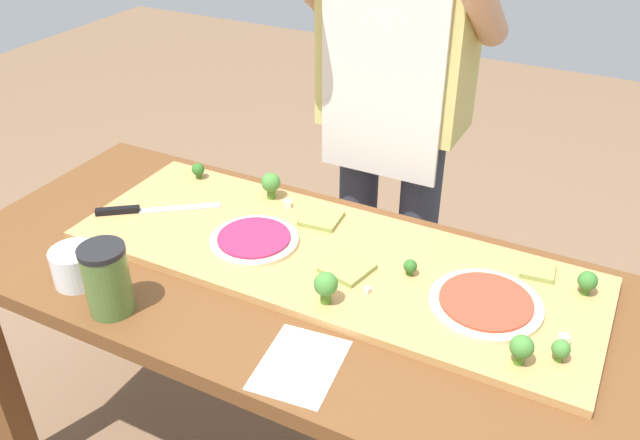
{
  "coord_description": "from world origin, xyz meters",
  "views": [
    {
      "loc": [
        0.59,
        -1.06,
        1.68
      ],
      "look_at": [
        0.01,
        0.08,
        0.87
      ],
      "focal_mm": 37.45,
      "sensor_mm": 36.0,
      "label": 1
    }
  ],
  "objects_px": {
    "prep_table": "(302,313)",
    "broccoli_floret_front_right": "(522,348)",
    "pizza_slice_far_left": "(347,268)",
    "broccoli_floret_center_right": "(587,282)",
    "cheese_crumble_b": "(564,339)",
    "cheese_crumble_c": "(367,290)",
    "broccoli_floret_center_left": "(326,285)",
    "recipe_note": "(300,365)",
    "cook_center": "(394,92)",
    "broccoli_floret_back_left": "(561,349)",
    "cheese_crumble_a": "(287,204)",
    "sauce_jar": "(107,279)",
    "chefs_knife": "(140,210)",
    "broccoli_floret_back_right": "(198,170)",
    "pizza_slice_center": "(538,270)",
    "broccoli_floret_front_mid": "(410,266)",
    "broccoli_floret_front_left": "(271,183)",
    "flour_cup": "(77,268)",
    "pizza_whole_beet_magenta": "(254,239)",
    "pizza_whole_tomato_red": "(486,303)",
    "pizza_slice_far_right": "(321,218)"
  },
  "relations": [
    {
      "from": "broccoli_floret_center_right",
      "to": "cheese_crumble_c",
      "type": "relative_size",
      "value": 4.49
    },
    {
      "from": "broccoli_floret_center_left",
      "to": "flour_cup",
      "type": "relative_size",
      "value": 0.68
    },
    {
      "from": "broccoli_floret_back_right",
      "to": "recipe_note",
      "type": "bearing_deg",
      "value": -39.82
    },
    {
      "from": "pizza_slice_far_left",
      "to": "flour_cup",
      "type": "xyz_separation_m",
      "value": [
        -0.53,
        -0.29,
        0.01
      ]
    },
    {
      "from": "pizza_slice_far_left",
      "to": "sauce_jar",
      "type": "bearing_deg",
      "value": -140.11
    },
    {
      "from": "prep_table",
      "to": "broccoli_floret_front_left",
      "type": "height_order",
      "value": "broccoli_floret_front_left"
    },
    {
      "from": "recipe_note",
      "to": "cook_center",
      "type": "xyz_separation_m",
      "value": [
        -0.16,
        0.84,
        0.23
      ]
    },
    {
      "from": "prep_table",
      "to": "pizza_whole_tomato_red",
      "type": "height_order",
      "value": "pizza_whole_tomato_red"
    },
    {
      "from": "broccoli_floret_back_right",
      "to": "chefs_knife",
      "type": "bearing_deg",
      "value": -96.57
    },
    {
      "from": "chefs_knife",
      "to": "broccoli_floret_front_right",
      "type": "xyz_separation_m",
      "value": [
        0.99,
        -0.1,
        0.03
      ]
    },
    {
      "from": "broccoli_floret_center_left",
      "to": "recipe_note",
      "type": "distance_m",
      "value": 0.18
    },
    {
      "from": "broccoli_floret_front_left",
      "to": "flour_cup",
      "type": "distance_m",
      "value": 0.53
    },
    {
      "from": "broccoli_floret_center_right",
      "to": "recipe_note",
      "type": "xyz_separation_m",
      "value": [
        -0.45,
        -0.45,
        -0.05
      ]
    },
    {
      "from": "pizza_slice_center",
      "to": "cheese_crumble_a",
      "type": "relative_size",
      "value": 3.92
    },
    {
      "from": "broccoli_floret_back_right",
      "to": "recipe_note",
      "type": "xyz_separation_m",
      "value": [
        0.59,
        -0.5,
        -0.04
      ]
    },
    {
      "from": "broccoli_floret_center_left",
      "to": "cheese_crumble_c",
      "type": "relative_size",
      "value": 5.94
    },
    {
      "from": "pizza_whole_beet_magenta",
      "to": "broccoli_floret_front_mid",
      "type": "bearing_deg",
      "value": 7.21
    },
    {
      "from": "broccoli_floret_center_left",
      "to": "broccoli_floret_front_left",
      "type": "height_order",
      "value": "same"
    },
    {
      "from": "prep_table",
      "to": "broccoli_floret_center_left",
      "type": "xyz_separation_m",
      "value": [
        0.1,
        -0.08,
        0.17
      ]
    },
    {
      "from": "broccoli_floret_front_mid",
      "to": "broccoli_floret_center_right",
      "type": "relative_size",
      "value": 0.71
    },
    {
      "from": "broccoli_floret_front_left",
      "to": "chefs_knife",
      "type": "bearing_deg",
      "value": -140.44
    },
    {
      "from": "broccoli_floret_front_right",
      "to": "cheese_crumble_a",
      "type": "relative_size",
      "value": 3.38
    },
    {
      "from": "broccoli_floret_center_left",
      "to": "flour_cup",
      "type": "xyz_separation_m",
      "value": [
        -0.54,
        -0.17,
        -0.03
      ]
    },
    {
      "from": "broccoli_floret_front_left",
      "to": "sauce_jar",
      "type": "xyz_separation_m",
      "value": [
        -0.08,
        -0.53,
        0.02
      ]
    },
    {
      "from": "prep_table",
      "to": "broccoli_floret_front_mid",
      "type": "xyz_separation_m",
      "value": [
        0.22,
        0.1,
        0.15
      ]
    },
    {
      "from": "prep_table",
      "to": "broccoli_floret_front_right",
      "type": "distance_m",
      "value": 0.53
    },
    {
      "from": "prep_table",
      "to": "cheese_crumble_c",
      "type": "height_order",
      "value": "cheese_crumble_c"
    },
    {
      "from": "pizza_whole_beet_magenta",
      "to": "flour_cup",
      "type": "height_order",
      "value": "flour_cup"
    },
    {
      "from": "broccoli_floret_back_right",
      "to": "prep_table",
      "type": "bearing_deg",
      "value": -28.33
    },
    {
      "from": "pizza_whole_beet_magenta",
      "to": "pizza_whole_tomato_red",
      "type": "relative_size",
      "value": 0.9
    },
    {
      "from": "broccoli_floret_center_left",
      "to": "broccoli_floret_center_right",
      "type": "bearing_deg",
      "value": 30.18
    },
    {
      "from": "prep_table",
      "to": "recipe_note",
      "type": "xyz_separation_m",
      "value": [
        0.13,
        -0.25,
        0.11
      ]
    },
    {
      "from": "pizza_whole_tomato_red",
      "to": "broccoli_floret_front_right",
      "type": "relative_size",
      "value": 3.76
    },
    {
      "from": "broccoli_floret_front_mid",
      "to": "broccoli_floret_back_right",
      "type": "xyz_separation_m",
      "value": [
        -0.69,
        0.15,
        0.0
      ]
    },
    {
      "from": "cheese_crumble_c",
      "to": "chefs_knife",
      "type": "bearing_deg",
      "value": 176.78
    },
    {
      "from": "cheese_crumble_a",
      "to": "recipe_note",
      "type": "height_order",
      "value": "cheese_crumble_a"
    },
    {
      "from": "broccoli_floret_center_left",
      "to": "flour_cup",
      "type": "distance_m",
      "value": 0.56
    },
    {
      "from": "chefs_knife",
      "to": "broccoli_floret_front_right",
      "type": "bearing_deg",
      "value": -5.83
    },
    {
      "from": "broccoli_floret_center_right",
      "to": "cheese_crumble_b",
      "type": "bearing_deg",
      "value": -94.06
    },
    {
      "from": "pizza_slice_center",
      "to": "cheese_crumble_c",
      "type": "xyz_separation_m",
      "value": [
        -0.31,
        -0.24,
        0.0
      ]
    },
    {
      "from": "broccoli_floret_back_left",
      "to": "cheese_crumble_a",
      "type": "relative_size",
      "value": 2.52
    },
    {
      "from": "pizza_slice_center",
      "to": "broccoli_floret_back_right",
      "type": "bearing_deg",
      "value": 179.15
    },
    {
      "from": "recipe_note",
      "to": "broccoli_floret_back_right",
      "type": "bearing_deg",
      "value": 140.18
    },
    {
      "from": "pizza_slice_far_left",
      "to": "broccoli_floret_front_mid",
      "type": "distance_m",
      "value": 0.14
    },
    {
      "from": "pizza_slice_far_right",
      "to": "pizza_whole_beet_magenta",
      "type": "bearing_deg",
      "value": -121.52
    },
    {
      "from": "pizza_slice_far_left",
      "to": "prep_table",
      "type": "bearing_deg",
      "value": -153.12
    },
    {
      "from": "prep_table",
      "to": "flour_cup",
      "type": "height_order",
      "value": "flour_cup"
    },
    {
      "from": "broccoli_floret_front_left",
      "to": "cheese_crumble_a",
      "type": "height_order",
      "value": "broccoli_floret_front_left"
    },
    {
      "from": "pizza_slice_far_left",
      "to": "cheese_crumble_c",
      "type": "bearing_deg",
      "value": -35.95
    },
    {
      "from": "cheese_crumble_a",
      "to": "cheese_crumble_c",
      "type": "height_order",
      "value": "cheese_crumble_a"
    }
  ]
}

